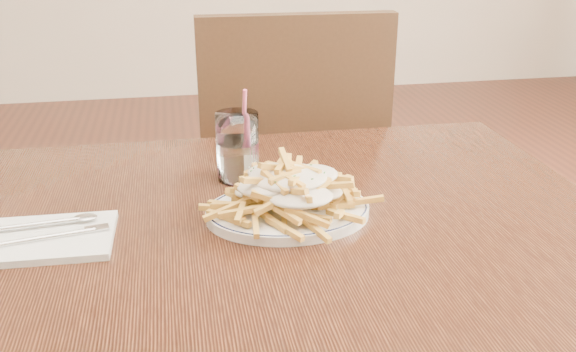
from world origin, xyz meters
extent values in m
cube|color=black|center=(0.00, 0.00, 0.73)|extent=(1.20, 0.80, 0.04)
cylinder|color=black|center=(0.55, 0.35, 0.35)|extent=(0.05, 0.05, 0.71)
cube|color=black|center=(0.19, 0.72, 0.47)|extent=(0.47, 0.47, 0.04)
cube|color=black|center=(0.19, 0.51, 0.74)|extent=(0.46, 0.06, 0.50)
cylinder|color=black|center=(0.39, 0.91, 0.22)|extent=(0.04, 0.04, 0.45)
cylinder|color=black|center=(0.00, 0.92, 0.22)|extent=(0.04, 0.04, 0.45)
cylinder|color=black|center=(0.38, 0.52, 0.22)|extent=(0.04, 0.04, 0.45)
cylinder|color=black|center=(-0.01, 0.53, 0.22)|extent=(0.04, 0.04, 0.45)
torus|color=black|center=(0.07, -0.01, 0.76)|extent=(0.24, 0.24, 0.01)
ellipsoid|color=silver|center=(0.07, -0.01, 0.82)|extent=(0.20, 0.17, 0.03)
cube|color=silver|center=(-0.31, -0.02, 0.76)|extent=(0.22, 0.15, 0.01)
cylinder|color=white|center=(0.01, 0.16, 0.81)|extent=(0.08, 0.08, 0.12)
cylinder|color=white|center=(0.01, 0.16, 0.79)|extent=(0.07, 0.07, 0.07)
cylinder|color=#EF5B84|center=(0.02, 0.17, 0.84)|extent=(0.01, 0.04, 0.16)
camera|label=1|loc=(-0.10, -0.91, 1.21)|focal=40.00mm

